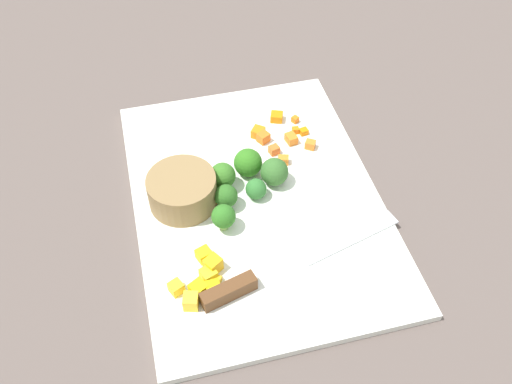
# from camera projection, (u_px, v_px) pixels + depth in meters

# --- Properties ---
(ground_plane) EXTENTS (4.00, 4.00, 0.00)m
(ground_plane) POSITION_uv_depth(u_px,v_px,m) (256.00, 202.00, 0.84)
(ground_plane) COLOR #5C504B
(cutting_board) EXTENTS (0.50, 0.36, 0.01)m
(cutting_board) POSITION_uv_depth(u_px,v_px,m) (256.00, 199.00, 0.84)
(cutting_board) COLOR white
(cutting_board) RESTS_ON ground_plane
(prep_bowl) EXTENTS (0.10, 0.10, 0.05)m
(prep_bowl) POSITION_uv_depth(u_px,v_px,m) (182.00, 190.00, 0.81)
(prep_bowl) COLOR olive
(prep_bowl) RESTS_ON cutting_board
(chef_knife) EXTENTS (0.10, 0.30, 0.02)m
(chef_knife) POSITION_uv_depth(u_px,v_px,m) (264.00, 276.00, 0.73)
(chef_knife) COLOR silver
(chef_knife) RESTS_ON cutting_board
(carrot_dice_0) EXTENTS (0.02, 0.02, 0.02)m
(carrot_dice_0) POSITION_uv_depth(u_px,v_px,m) (263.00, 137.00, 0.91)
(carrot_dice_0) COLOR orange
(carrot_dice_0) RESTS_ON cutting_board
(carrot_dice_1) EXTENTS (0.02, 0.02, 0.01)m
(carrot_dice_1) POSITION_uv_depth(u_px,v_px,m) (283.00, 160.00, 0.88)
(carrot_dice_1) COLOR orange
(carrot_dice_1) RESTS_ON cutting_board
(carrot_dice_2) EXTENTS (0.01, 0.01, 0.01)m
(carrot_dice_2) POSITION_uv_depth(u_px,v_px,m) (295.00, 119.00, 0.94)
(carrot_dice_2) COLOR orange
(carrot_dice_2) RESTS_ON cutting_board
(carrot_dice_3) EXTENTS (0.02, 0.02, 0.01)m
(carrot_dice_3) POSITION_uv_depth(u_px,v_px,m) (310.00, 145.00, 0.90)
(carrot_dice_3) COLOR orange
(carrot_dice_3) RESTS_ON cutting_board
(carrot_dice_4) EXTENTS (0.02, 0.03, 0.01)m
(carrot_dice_4) POSITION_uv_depth(u_px,v_px,m) (277.00, 117.00, 0.94)
(carrot_dice_4) COLOR orange
(carrot_dice_4) RESTS_ON cutting_board
(carrot_dice_5) EXTENTS (0.02, 0.02, 0.01)m
(carrot_dice_5) POSITION_uv_depth(u_px,v_px,m) (291.00, 139.00, 0.91)
(carrot_dice_5) COLOR orange
(carrot_dice_5) RESTS_ON cutting_board
(carrot_dice_6) EXTENTS (0.02, 0.02, 0.01)m
(carrot_dice_6) POSITION_uv_depth(u_px,v_px,m) (274.00, 150.00, 0.89)
(carrot_dice_6) COLOR orange
(carrot_dice_6) RESTS_ON cutting_board
(carrot_dice_7) EXTENTS (0.01, 0.02, 0.01)m
(carrot_dice_7) POSITION_uv_depth(u_px,v_px,m) (304.00, 132.00, 0.92)
(carrot_dice_7) COLOR orange
(carrot_dice_7) RESTS_ON cutting_board
(carrot_dice_8) EXTENTS (0.01, 0.01, 0.01)m
(carrot_dice_8) POSITION_uv_depth(u_px,v_px,m) (296.00, 130.00, 0.92)
(carrot_dice_8) COLOR orange
(carrot_dice_8) RESTS_ON cutting_board
(carrot_dice_9) EXTENTS (0.03, 0.03, 0.02)m
(carrot_dice_9) POSITION_uv_depth(u_px,v_px,m) (258.00, 132.00, 0.92)
(carrot_dice_9) COLOR orange
(carrot_dice_9) RESTS_ON cutting_board
(pepper_dice_0) EXTENTS (0.02, 0.02, 0.01)m
(pepper_dice_0) POSITION_uv_depth(u_px,v_px,m) (213.00, 289.00, 0.72)
(pepper_dice_0) COLOR yellow
(pepper_dice_0) RESTS_ON cutting_board
(pepper_dice_1) EXTENTS (0.03, 0.03, 0.02)m
(pepper_dice_1) POSITION_uv_depth(u_px,v_px,m) (213.00, 265.00, 0.74)
(pepper_dice_1) COLOR yellow
(pepper_dice_1) RESTS_ON cutting_board
(pepper_dice_2) EXTENTS (0.02, 0.02, 0.02)m
(pepper_dice_2) POSITION_uv_depth(u_px,v_px,m) (204.00, 255.00, 0.75)
(pepper_dice_2) COLOR yellow
(pepper_dice_2) RESTS_ON cutting_board
(pepper_dice_3) EXTENTS (0.02, 0.02, 0.02)m
(pepper_dice_3) POSITION_uv_depth(u_px,v_px,m) (209.00, 275.00, 0.73)
(pepper_dice_3) COLOR yellow
(pepper_dice_3) RESTS_ON cutting_board
(pepper_dice_4) EXTENTS (0.02, 0.02, 0.02)m
(pepper_dice_4) POSITION_uv_depth(u_px,v_px,m) (176.00, 288.00, 0.72)
(pepper_dice_4) COLOR yellow
(pepper_dice_4) RESTS_ON cutting_board
(pepper_dice_5) EXTENTS (0.03, 0.03, 0.02)m
(pepper_dice_5) POSITION_uv_depth(u_px,v_px,m) (198.00, 289.00, 0.72)
(pepper_dice_5) COLOR yellow
(pepper_dice_5) RESTS_ON cutting_board
(pepper_dice_6) EXTENTS (0.02, 0.02, 0.01)m
(pepper_dice_6) POSITION_uv_depth(u_px,v_px,m) (217.00, 280.00, 0.73)
(pepper_dice_6) COLOR yellow
(pepper_dice_6) RESTS_ON cutting_board
(pepper_dice_7) EXTENTS (0.02, 0.02, 0.02)m
(pepper_dice_7) POSITION_uv_depth(u_px,v_px,m) (191.00, 301.00, 0.70)
(pepper_dice_7) COLOR yellow
(pepper_dice_7) RESTS_ON cutting_board
(broccoli_floret_0) EXTENTS (0.03, 0.03, 0.03)m
(broccoli_floret_0) POSITION_uv_depth(u_px,v_px,m) (258.00, 188.00, 0.82)
(broccoli_floret_0) COLOR #8DC06A
(broccoli_floret_0) RESTS_ON cutting_board
(broccoli_floret_1) EXTENTS (0.03, 0.03, 0.04)m
(broccoli_floret_1) POSITION_uv_depth(u_px,v_px,m) (226.00, 196.00, 0.81)
(broccoli_floret_1) COLOR #95BD5C
(broccoli_floret_1) RESTS_ON cutting_board
(broccoli_floret_2) EXTENTS (0.03, 0.03, 0.04)m
(broccoli_floret_2) POSITION_uv_depth(u_px,v_px,m) (224.00, 217.00, 0.78)
(broccoli_floret_2) COLOR #8DBC5B
(broccoli_floret_2) RESTS_ON cutting_board
(broccoli_floret_3) EXTENTS (0.04, 0.04, 0.04)m
(broccoli_floret_3) POSITION_uv_depth(u_px,v_px,m) (223.00, 176.00, 0.83)
(broccoli_floret_3) COLOR #91AF54
(broccoli_floret_3) RESTS_ON cutting_board
(broccoli_floret_4) EXTENTS (0.04, 0.04, 0.04)m
(broccoli_floret_4) POSITION_uv_depth(u_px,v_px,m) (250.00, 163.00, 0.85)
(broccoli_floret_4) COLOR #87B968
(broccoli_floret_4) RESTS_ON cutting_board
(broccoli_floret_5) EXTENTS (0.04, 0.04, 0.04)m
(broccoli_floret_5) POSITION_uv_depth(u_px,v_px,m) (274.00, 172.00, 0.84)
(broccoli_floret_5) COLOR #95B95D
(broccoli_floret_5) RESTS_ON cutting_board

